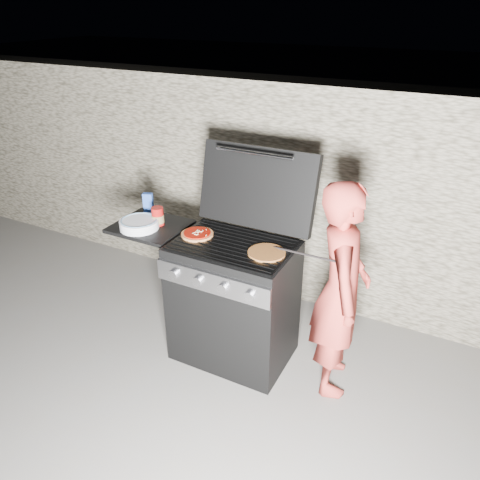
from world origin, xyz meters
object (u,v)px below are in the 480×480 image
at_px(person, 340,291).
at_px(sauce_jar, 158,216).
at_px(pizza_topped, 197,234).
at_px(gas_grill, 203,292).

bearing_deg(person, sauce_jar, 73.31).
xyz_separation_m(pizza_topped, sauce_jar, (-0.35, 0.03, 0.04)).
bearing_deg(sauce_jar, gas_grill, -4.91).
distance_m(gas_grill, sauce_jar, 0.63).
bearing_deg(person, gas_grill, 75.73).
bearing_deg(gas_grill, sauce_jar, 175.09).
distance_m(pizza_topped, sauce_jar, 0.35).
distance_m(sauce_jar, person, 1.36).
bearing_deg(pizza_topped, person, 3.80).
relative_size(gas_grill, sauce_jar, 10.28).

